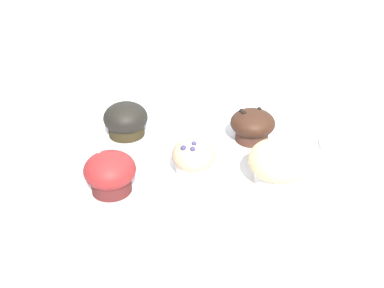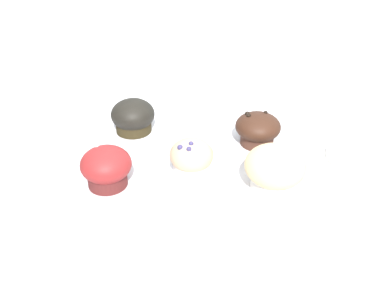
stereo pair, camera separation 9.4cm
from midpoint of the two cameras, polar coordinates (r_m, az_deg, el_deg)
The scene contains 7 objects.
wall_back at distance 1.50m, azimuth 14.25°, elevation 8.73°, with size 3.20×0.10×1.80m, color #A8B2B7.
muffin_front_center at distance 0.91m, azimuth 2.89°, elevation -1.86°, with size 0.09×0.09×0.08m.
muffin_back_left at distance 0.88m, azimuth -7.86°, elevation -3.05°, with size 0.10×0.10×0.08m.
muffin_back_right at distance 0.89m, azimuth 13.48°, elevation -3.20°, with size 0.12×0.12×0.09m.
muffin_front_left at distance 1.02m, azimuth 10.96°, elevation 1.82°, with size 0.10×0.10×0.08m.
muffin_front_right at distance 1.06m, azimuth -5.01°, elevation 3.40°, with size 0.10×0.10×0.08m.
serving_plate at distance 1.06m, azimuth 24.10°, elevation -1.69°, with size 0.19×0.19×0.01m.
Camera 2 is at (0.11, -0.78, 1.46)m, focal length 42.00 mm.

